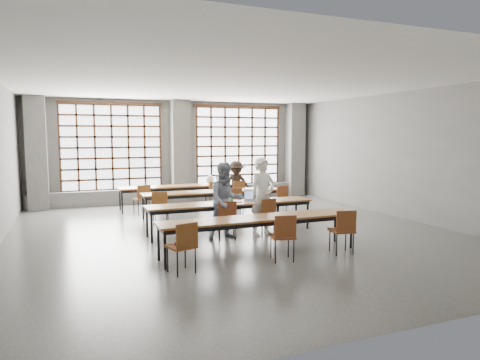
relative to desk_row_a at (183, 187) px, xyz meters
name	(u,v)px	position (x,y,z in m)	size (l,w,h in m)	color
floor	(234,233)	(0.26, -3.83, -0.66)	(11.00, 11.00, 0.00)	#464644
ceiling	(234,83)	(0.26, -3.83, 2.84)	(11.00, 11.00, 0.00)	silver
wall_back	(178,151)	(0.26, 1.67, 1.09)	(10.00, 10.00, 0.00)	#5A5A58
wall_front	(407,184)	(0.26, -9.33, 1.09)	(10.00, 10.00, 0.00)	#5A5A58
wall_right	(403,155)	(5.26, -3.83, 1.09)	(11.00, 11.00, 0.00)	#5A5A58
column_left	(37,153)	(-4.24, 1.39, 1.09)	(0.60, 0.55, 3.50)	#545351
column_mid	(180,151)	(0.26, 1.39, 1.09)	(0.60, 0.55, 3.50)	#545351
column_right	(295,150)	(4.76, 1.39, 1.09)	(0.60, 0.55, 3.50)	#545351
window_left	(112,148)	(-1.99, 1.59, 1.24)	(3.32, 0.12, 3.00)	white
window_right	(239,146)	(2.51, 1.59, 1.24)	(3.32, 0.12, 3.00)	white
sill_ledge	(180,194)	(0.26, 1.47, -0.41)	(9.80, 0.35, 0.50)	#545351
desk_row_a	(183,187)	(0.00, 0.00, 0.00)	(4.00, 0.70, 0.73)	brown
desk_row_b	(213,193)	(0.44, -1.64, 0.00)	(4.00, 0.70, 0.73)	brown
desk_row_c	(231,205)	(0.19, -3.78, 0.00)	(4.00, 0.70, 0.73)	brown
desk_row_d	(260,220)	(0.08, -5.70, 0.00)	(4.00, 0.70, 0.73)	brown
chair_back_left	(142,196)	(-1.38, -0.63, -0.13)	(0.51, 0.51, 0.88)	brown
chair_back_mid	(214,193)	(0.81, -0.63, -0.13)	(0.46, 0.46, 0.88)	brown
chair_back_right	(238,191)	(1.60, -0.63, -0.13)	(0.43, 0.43, 0.88)	brown
chair_mid_left	(160,204)	(-1.18, -2.26, -0.13)	(0.53, 0.53, 0.88)	brown
chair_mid_centre	(234,200)	(0.84, -2.27, -0.13)	(0.42, 0.43, 0.88)	brown
chair_mid_right	(280,197)	(2.26, -2.27, -0.13)	(0.50, 0.50, 0.88)	maroon
chair_front_left	(227,216)	(-0.13, -4.40, -0.13)	(0.52, 0.52, 0.88)	brown
chair_front_right	(266,213)	(0.81, -4.40, -0.13)	(0.50, 0.50, 0.88)	brown
chair_near_left	(184,242)	(-1.60, -6.32, -0.13)	(0.52, 0.52, 0.88)	brown
chair_near_mid	(283,233)	(0.26, -6.32, -0.13)	(0.50, 0.50, 0.88)	brown
chair_near_right	(343,227)	(1.56, -6.32, -0.13)	(0.49, 0.50, 0.88)	brown
student_male	(263,197)	(0.79, -4.28, 0.23)	(0.66, 0.43, 1.80)	white
student_female	(226,201)	(-0.11, -4.28, 0.19)	(0.83, 0.65, 1.71)	navy
student_back	(236,184)	(1.60, -0.50, 0.08)	(0.96, 0.55, 1.49)	black
laptop_front	(251,198)	(0.76, -3.67, 0.13)	(0.45, 0.42, 0.26)	#B8B7BC
laptop_back	(222,181)	(1.34, 0.11, 0.13)	(0.41, 0.36, 0.26)	silver
mouse	(268,199)	(1.14, -3.80, 0.08)	(0.10, 0.06, 0.04)	white
green_box	(228,200)	(0.14, -3.70, 0.11)	(0.25, 0.09, 0.09)	#2E8E3D
phone	(239,202)	(0.37, -3.88, 0.07)	(0.13, 0.06, 0.01)	black
paper_sheet_a	(192,192)	(-0.16, -1.59, 0.07)	(0.30, 0.21, 0.00)	silver
paper_sheet_b	(203,192)	(0.14, -1.69, 0.07)	(0.30, 0.21, 0.00)	silver
paper_sheet_c	(216,191)	(0.54, -1.64, 0.07)	(0.30, 0.21, 0.00)	white
backpack	(263,181)	(2.04, -1.59, 0.27)	(0.32, 0.20, 0.40)	black
plastic_bag	(210,180)	(0.90, 0.05, 0.21)	(0.26, 0.21, 0.29)	white
red_pouch	(181,244)	(-1.62, -6.25, -0.16)	(0.20, 0.08, 0.06)	#B51D16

